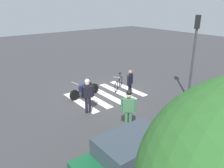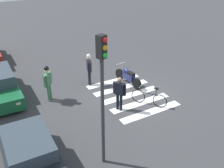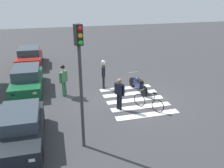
{
  "view_description": "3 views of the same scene",
  "coord_description": "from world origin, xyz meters",
  "px_view_note": "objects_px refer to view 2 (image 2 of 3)",
  "views": [
    {
      "loc": [
        7.55,
        10.24,
        5.35
      ],
      "look_at": [
        0.61,
        1.41,
        1.24
      ],
      "focal_mm": 36.04,
      "sensor_mm": 36.0,
      "label": 1
    },
    {
      "loc": [
        -9.82,
        6.66,
        6.93
      ],
      "look_at": [
        -0.1,
        1.16,
        1.0
      ],
      "focal_mm": 42.04,
      "sensor_mm": 36.0,
      "label": 2
    },
    {
      "loc": [
        -11.46,
        4.38,
        5.74
      ],
      "look_at": [
        -0.01,
        1.36,
        1.09
      ],
      "focal_mm": 38.33,
      "sensor_mm": 36.0,
      "label": 3
    }
  ],
  "objects_px": {
    "car_black_suv": "(31,157)",
    "officer_on_foot": "(89,67)",
    "police_motorcycle": "(128,76)",
    "leaning_bicycle": "(149,98)",
    "traffic_light_pole": "(102,85)",
    "officer_by_motorcycle": "(119,92)",
    "pedestrian_bystander": "(48,81)"
  },
  "relations": [
    {
      "from": "officer_on_foot",
      "to": "police_motorcycle",
      "type": "bearing_deg",
      "value": -117.1
    },
    {
      "from": "traffic_light_pole",
      "to": "car_black_suv",
      "type": "bearing_deg",
      "value": 71.89
    },
    {
      "from": "police_motorcycle",
      "to": "traffic_light_pole",
      "type": "distance_m",
      "value": 6.7
    },
    {
      "from": "police_motorcycle",
      "to": "pedestrian_bystander",
      "type": "height_order",
      "value": "pedestrian_bystander"
    },
    {
      "from": "pedestrian_bystander",
      "to": "traffic_light_pole",
      "type": "relative_size",
      "value": 0.4
    },
    {
      "from": "officer_by_motorcycle",
      "to": "leaning_bicycle",
      "type": "bearing_deg",
      "value": -103.85
    },
    {
      "from": "car_black_suv",
      "to": "officer_on_foot",
      "type": "bearing_deg",
      "value": -42.37
    },
    {
      "from": "police_motorcycle",
      "to": "pedestrian_bystander",
      "type": "distance_m",
      "value": 4.44
    },
    {
      "from": "car_black_suv",
      "to": "traffic_light_pole",
      "type": "relative_size",
      "value": 0.84
    },
    {
      "from": "officer_on_foot",
      "to": "car_black_suv",
      "type": "bearing_deg",
      "value": 137.63
    },
    {
      "from": "leaning_bicycle",
      "to": "car_black_suv",
      "type": "xyz_separation_m",
      "value": [
        -1.52,
        6.04,
        0.29
      ]
    },
    {
      "from": "leaning_bicycle",
      "to": "traffic_light_pole",
      "type": "height_order",
      "value": "traffic_light_pole"
    },
    {
      "from": "leaning_bicycle",
      "to": "car_black_suv",
      "type": "bearing_deg",
      "value": 104.11
    },
    {
      "from": "pedestrian_bystander",
      "to": "traffic_light_pole",
      "type": "height_order",
      "value": "traffic_light_pole"
    },
    {
      "from": "officer_by_motorcycle",
      "to": "pedestrian_bystander",
      "type": "relative_size",
      "value": 0.9
    },
    {
      "from": "police_motorcycle",
      "to": "car_black_suv",
      "type": "bearing_deg",
      "value": 121.46
    },
    {
      "from": "leaning_bicycle",
      "to": "traffic_light_pole",
      "type": "xyz_separation_m",
      "value": [
        -2.29,
        3.69,
        2.75
      ]
    },
    {
      "from": "leaning_bicycle",
      "to": "officer_by_motorcycle",
      "type": "bearing_deg",
      "value": 76.15
    },
    {
      "from": "police_motorcycle",
      "to": "officer_by_motorcycle",
      "type": "xyz_separation_m",
      "value": [
        -2.01,
        1.78,
        0.51
      ]
    },
    {
      "from": "officer_by_motorcycle",
      "to": "pedestrian_bystander",
      "type": "height_order",
      "value": "pedestrian_bystander"
    },
    {
      "from": "traffic_light_pole",
      "to": "pedestrian_bystander",
      "type": "bearing_deg",
      "value": 4.11
    },
    {
      "from": "pedestrian_bystander",
      "to": "car_black_suv",
      "type": "distance_m",
      "value": 4.79
    },
    {
      "from": "police_motorcycle",
      "to": "officer_on_foot",
      "type": "distance_m",
      "value": 2.24
    },
    {
      "from": "officer_by_motorcycle",
      "to": "traffic_light_pole",
      "type": "xyz_separation_m",
      "value": [
        -2.65,
        2.23,
        2.17
      ]
    },
    {
      "from": "police_motorcycle",
      "to": "leaning_bicycle",
      "type": "distance_m",
      "value": 2.39
    },
    {
      "from": "officer_by_motorcycle",
      "to": "pedestrian_bystander",
      "type": "bearing_deg",
      "value": 46.55
    },
    {
      "from": "leaning_bicycle",
      "to": "officer_by_motorcycle",
      "type": "xyz_separation_m",
      "value": [
        0.36,
        1.46,
        0.58
      ]
    },
    {
      "from": "leaning_bicycle",
      "to": "officer_by_motorcycle",
      "type": "height_order",
      "value": "officer_by_motorcycle"
    },
    {
      "from": "police_motorcycle",
      "to": "traffic_light_pole",
      "type": "relative_size",
      "value": 0.45
    },
    {
      "from": "car_black_suv",
      "to": "leaning_bicycle",
      "type": "bearing_deg",
      "value": -75.89
    },
    {
      "from": "pedestrian_bystander",
      "to": "officer_by_motorcycle",
      "type": "bearing_deg",
      "value": -133.45
    },
    {
      "from": "leaning_bicycle",
      "to": "police_motorcycle",
      "type": "bearing_deg",
      "value": -7.49
    }
  ]
}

